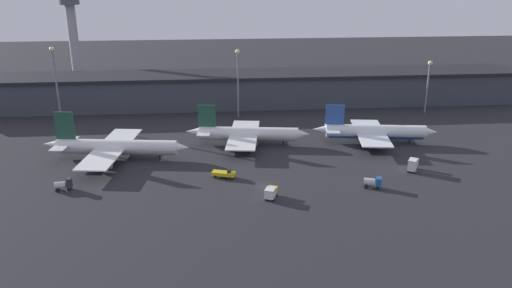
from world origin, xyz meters
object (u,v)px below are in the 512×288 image
(service_vehicle_0, at_px, (224,174))
(service_vehicle_4, at_px, (271,192))
(airplane_1, at_px, (247,134))
(control_tower, at_px, (73,33))
(service_vehicle_2, at_px, (373,182))
(airplane_2, at_px, (374,132))
(airplane_0, at_px, (115,147))
(service_vehicle_3, at_px, (413,164))
(service_vehicle_1, at_px, (64,185))

(service_vehicle_0, bearing_deg, service_vehicle_4, -32.93)
(airplane_1, relative_size, control_tower, 0.88)
(airplane_1, bearing_deg, service_vehicle_2, -42.69)
(service_vehicle_2, distance_m, control_tower, 165.44)
(airplane_2, relative_size, service_vehicle_4, 7.67)
(airplane_0, height_order, service_vehicle_4, airplane_0)
(airplane_2, bearing_deg, service_vehicle_3, -73.95)
(service_vehicle_1, bearing_deg, service_vehicle_3, -4.04)
(service_vehicle_1, bearing_deg, airplane_1, 25.37)
(airplane_0, height_order, airplane_2, airplane_0)
(service_vehicle_3, bearing_deg, service_vehicle_2, 155.99)
(service_vehicle_2, distance_m, service_vehicle_4, 28.21)
(control_tower, bearing_deg, service_vehicle_4, -58.82)
(service_vehicle_0, height_order, service_vehicle_4, service_vehicle_4)
(service_vehicle_4, bearing_deg, control_tower, 52.64)
(airplane_1, height_order, service_vehicle_4, airplane_1)
(airplane_2, distance_m, service_vehicle_2, 37.57)
(airplane_2, distance_m, service_vehicle_1, 98.19)
(service_vehicle_0, height_order, service_vehicle_1, service_vehicle_1)
(airplane_0, relative_size, service_vehicle_3, 7.92)
(airplane_2, xyz_separation_m, service_vehicle_1, (-93.57, -29.67, -2.21))
(airplane_0, height_order, service_vehicle_0, airplane_0)
(service_vehicle_1, relative_size, service_vehicle_3, 0.81)
(service_vehicle_4, bearing_deg, service_vehicle_3, -50.04)
(airplane_0, relative_size, service_vehicle_4, 8.37)
(service_vehicle_0, xyz_separation_m, service_vehicle_3, (54.69, -0.18, 0.92))
(airplane_1, bearing_deg, service_vehicle_1, -139.78)
(airplane_1, distance_m, service_vehicle_3, 53.66)
(service_vehicle_2, height_order, control_tower, control_tower)
(service_vehicle_3, bearing_deg, service_vehicle_0, 121.36)
(airplane_0, xyz_separation_m, control_tower, (-33.58, 96.06, 23.24))
(service_vehicle_1, xyz_separation_m, service_vehicle_3, (97.06, 4.50, 0.42))
(airplane_0, height_order, airplane_1, airplane_0)
(airplane_2, relative_size, service_vehicle_2, 8.40)
(service_vehicle_2, bearing_deg, control_tower, 149.76)
(airplane_0, xyz_separation_m, service_vehicle_1, (-9.63, -22.64, -2.13))
(airplane_2, height_order, service_vehicle_0, airplane_2)
(airplane_1, relative_size, service_vehicle_2, 8.30)
(airplane_2, bearing_deg, airplane_0, -167.05)
(airplane_1, bearing_deg, service_vehicle_3, -22.61)
(airplane_2, distance_m, service_vehicle_3, 25.47)
(service_vehicle_0, relative_size, service_vehicle_3, 1.21)
(airplane_1, height_order, airplane_2, airplane_1)
(airplane_0, distance_m, airplane_1, 42.38)
(airplane_2, xyz_separation_m, service_vehicle_2, (-11.75, -35.62, -2.25))
(airplane_1, distance_m, control_tower, 116.99)
(service_vehicle_1, xyz_separation_m, service_vehicle_4, (53.89, -9.94, 0.02))
(airplane_0, relative_size, service_vehicle_1, 9.82)
(service_vehicle_1, distance_m, service_vehicle_4, 54.80)
(control_tower, bearing_deg, service_vehicle_0, -59.81)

